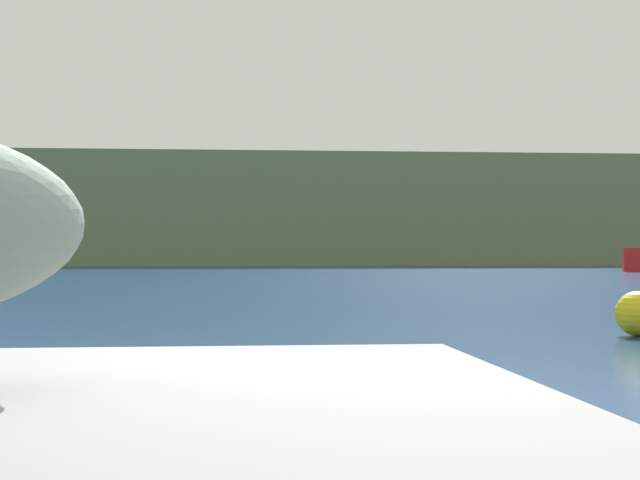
# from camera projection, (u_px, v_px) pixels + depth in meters

# --- Properties ---
(hillside_backdrop) EXTENTS (140.00, 13.48, 6.49)m
(hillside_backdrop) POSITION_uv_depth(u_px,v_px,m) (211.00, 212.00, 67.54)
(hillside_backdrop) COLOR #6B7A51
(hillside_backdrop) RESTS_ON ground
(mooring_buoy) EXTENTS (0.54, 0.54, 0.54)m
(mooring_buoy) POSITION_uv_depth(u_px,v_px,m) (638.00, 314.00, 13.16)
(mooring_buoy) COLOR yellow
(mooring_buoy) RESTS_ON ground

